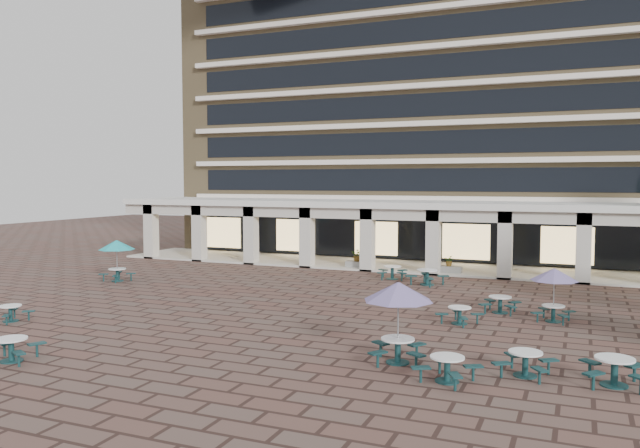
# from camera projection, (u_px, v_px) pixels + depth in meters

# --- Properties ---
(ground) EXTENTS (120.00, 120.00, 0.00)m
(ground) POSITION_uv_depth(u_px,v_px,m) (324.00, 311.00, 27.55)
(ground) COLOR brown
(ground) RESTS_ON ground
(apartment_building) EXTENTS (40.00, 15.50, 25.20)m
(apartment_building) POSITION_uv_depth(u_px,v_px,m) (445.00, 95.00, 50.08)
(apartment_building) COLOR #8F7850
(apartment_building) RESTS_ON ground
(retail_arcade) EXTENTS (42.00, 6.60, 4.40)m
(retail_arcade) POSITION_uv_depth(u_px,v_px,m) (410.00, 222.00, 40.94)
(retail_arcade) COLOR white
(retail_arcade) RESTS_ON ground
(picnic_table_0) EXTENTS (1.62, 1.62, 0.66)m
(picnic_table_0) POSITION_uv_depth(u_px,v_px,m) (10.00, 312.00, 25.46)
(picnic_table_0) COLOR #13383B
(picnic_table_0) RESTS_ON ground
(picnic_table_1) EXTENTS (2.02, 2.02, 0.75)m
(picnic_table_1) POSITION_uv_depth(u_px,v_px,m) (11.00, 347.00, 19.81)
(picnic_table_1) COLOR #13383B
(picnic_table_1) RESTS_ON ground
(picnic_table_2) EXTENTS (1.96, 1.96, 0.74)m
(picnic_table_2) POSITION_uv_depth(u_px,v_px,m) (447.00, 367.00, 17.80)
(picnic_table_2) COLOR #13383B
(picnic_table_2) RESTS_ON ground
(picnic_table_3) EXTENTS (1.85, 1.85, 0.74)m
(picnic_table_3) POSITION_uv_depth(u_px,v_px,m) (525.00, 361.00, 18.32)
(picnic_table_3) COLOR #13383B
(picnic_table_3) RESTS_ON ground
(picnic_table_4) EXTENTS (2.03, 2.03, 2.35)m
(picnic_table_4) POSITION_uv_depth(u_px,v_px,m) (117.00, 246.00, 35.52)
(picnic_table_4) COLOR #13383B
(picnic_table_4) RESTS_ON ground
(picnic_table_6) EXTENTS (2.22, 2.22, 2.57)m
(picnic_table_6) POSITION_uv_depth(u_px,v_px,m) (398.00, 295.00, 19.51)
(picnic_table_6) COLOR #13383B
(picnic_table_6) RESTS_ON ground
(picnic_table_7) EXTENTS (1.89, 1.89, 0.81)m
(picnic_table_7) POSITION_uv_depth(u_px,v_px,m) (615.00, 369.00, 17.44)
(picnic_table_7) COLOR #13383B
(picnic_table_7) RESTS_ON ground
(picnic_table_9) EXTENTS (2.32, 2.32, 0.86)m
(picnic_table_9) POSITION_uv_depth(u_px,v_px,m) (427.00, 276.00, 34.36)
(picnic_table_9) COLOR #13383B
(picnic_table_9) RESTS_ON ground
(picnic_table_10) EXTENTS (1.89, 1.89, 0.69)m
(picnic_table_10) POSITION_uv_depth(u_px,v_px,m) (460.00, 314.00, 25.00)
(picnic_table_10) COLOR #13383B
(picnic_table_10) RESTS_ON ground
(picnic_table_11) EXTENTS (1.90, 1.90, 2.19)m
(picnic_table_11) POSITION_uv_depth(u_px,v_px,m) (554.00, 277.00, 25.29)
(picnic_table_11) COLOR #13383B
(picnic_table_11) RESTS_ON ground
(picnic_table_12) EXTENTS (2.00, 2.00, 0.78)m
(picnic_table_12) POSITION_uv_depth(u_px,v_px,m) (392.00, 271.00, 36.38)
(picnic_table_12) COLOR #13383B
(picnic_table_12) RESTS_ON ground
(picnic_table_13) EXTENTS (1.70, 1.70, 0.73)m
(picnic_table_13) POSITION_uv_depth(u_px,v_px,m) (500.00, 303.00, 27.08)
(picnic_table_13) COLOR #13383B
(picnic_table_13) RESTS_ON ground
(planter_left) EXTENTS (1.50, 0.87, 1.32)m
(planter_left) POSITION_uv_depth(u_px,v_px,m) (357.00, 260.00, 40.52)
(planter_left) COLOR gray
(planter_left) RESTS_ON ground
(planter_right) EXTENTS (1.50, 0.65, 1.18)m
(planter_right) POSITION_uv_depth(u_px,v_px,m) (449.00, 267.00, 38.21)
(planter_right) COLOR gray
(planter_right) RESTS_ON ground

